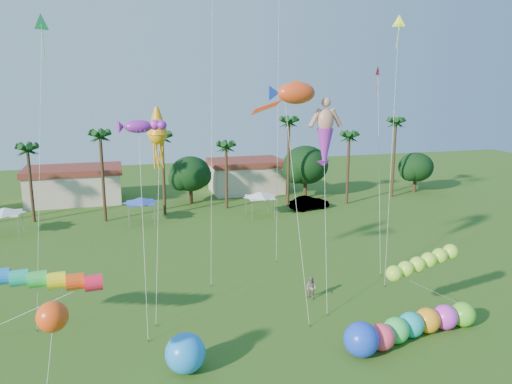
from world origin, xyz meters
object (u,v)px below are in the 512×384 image
object	(u,v)px
spectator_b	(311,288)
caterpillar_inflatable	(407,328)
car_b	(309,203)
blue_ball	(185,353)

from	to	relation	value
spectator_b	caterpillar_inflatable	distance (m)	8.15
caterpillar_inflatable	car_b	bearing A→B (deg)	67.23
car_b	blue_ball	world-z (taller)	blue_ball
car_b	spectator_b	distance (m)	27.18
car_b	blue_ball	size ratio (longest dim) A/B	2.24
car_b	spectator_b	xyz separation A→B (m)	(-10.08, -25.24, 0.03)
spectator_b	caterpillar_inflatable	size ratio (longest dim) A/B	0.17
car_b	spectator_b	bearing A→B (deg)	144.59
blue_ball	caterpillar_inflatable	bearing A→B (deg)	-1.60
caterpillar_inflatable	blue_ball	distance (m)	13.83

